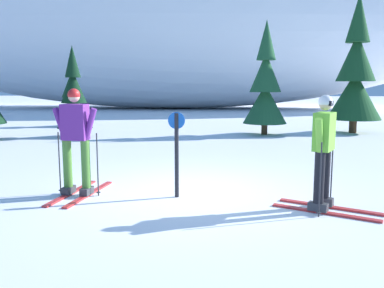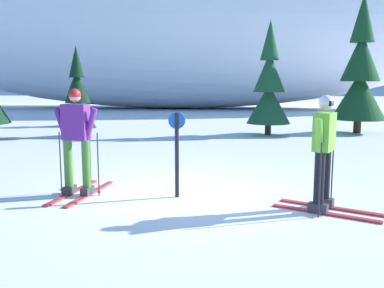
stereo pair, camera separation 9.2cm
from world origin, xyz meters
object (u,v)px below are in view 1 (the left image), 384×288
skier_purple_jacket (76,140)px  trail_marker_post (177,149)px  pine_tree_center_left (73,94)px  pine_tree_far_right (356,76)px  pine_tree_center_right (265,87)px  pine_tree_center (74,99)px  skier_lime_jacket (324,150)px

skier_purple_jacket → trail_marker_post: bearing=0.1°
pine_tree_center_left → pine_tree_far_right: (11.77, -1.88, 0.77)m
pine_tree_center_right → trail_marker_post: 9.34m
pine_tree_center → skier_lime_jacket: bearing=-51.6°
pine_tree_center_left → pine_tree_center: bearing=-70.2°
skier_purple_jacket → pine_tree_center: (-2.72, 7.84, 0.40)m
pine_tree_center_left → pine_tree_center: size_ratio=1.06×
trail_marker_post → pine_tree_center_right: bearing=74.5°
pine_tree_center_left → pine_tree_far_right: bearing=-9.1°
pine_tree_center_right → pine_tree_far_right: 3.62m
skier_lime_jacket → pine_tree_far_right: (3.74, 10.30, 1.30)m
skier_purple_jacket → pine_tree_far_right: bearing=51.6°
skier_purple_jacket → pine_tree_far_right: 12.45m
skier_purple_jacket → pine_tree_center_right: pine_tree_center_right is taller
skier_lime_jacket → pine_tree_center_left: bearing=123.4°
pine_tree_center → skier_purple_jacket: bearing=-70.8°
pine_tree_far_right → pine_tree_center: bearing=-169.8°
pine_tree_center_left → skier_purple_jacket: bearing=-70.6°
skier_lime_jacket → pine_tree_far_right: pine_tree_far_right is taller
pine_tree_far_right → trail_marker_post: bearing=-121.7°
skier_lime_jacket → skier_purple_jacket: bearing=171.5°
pine_tree_center_right → pine_tree_far_right: bearing=12.0°
pine_tree_center_left → trail_marker_post: 12.95m
pine_tree_center_right → pine_tree_center_left: bearing=162.4°
pine_tree_center_right → pine_tree_far_right: pine_tree_far_right is taller
skier_lime_jacket → pine_tree_center_left: size_ratio=0.50×
pine_tree_center_left → trail_marker_post: (5.77, -11.58, -0.62)m
pine_tree_center_right → trail_marker_post: (-2.48, -8.95, -0.95)m
pine_tree_center_left → pine_tree_center_right: bearing=-17.6°
skier_lime_jacket → pine_tree_far_right: bearing=70.0°
pine_tree_center_left → pine_tree_far_right: pine_tree_far_right is taller
skier_lime_jacket → pine_tree_center_right: (0.23, 9.55, 0.85)m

